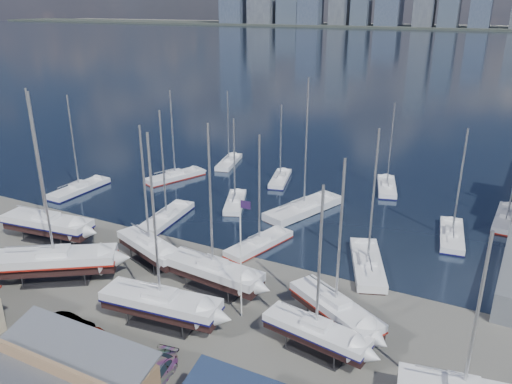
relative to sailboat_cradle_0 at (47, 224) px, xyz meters
The scene contains 28 objects.
ground 21.92m from the sailboat_cradle_0, ahead, with size 1400.00×1400.00×0.00m, color #605E59.
water 307.99m from the sailboat_cradle_0, 85.97° to the left, with size 1400.00×600.00×0.40m, color #182739.
far_shore 567.64m from the sailboat_cradle_0, 87.82° to the left, with size 1400.00×80.00×2.20m, color #2D332D.
shed_grey 28.64m from the sailboat_cradle_0, 40.96° to the right, with size 12.60×8.40×4.17m.
sailboat_cradle_0 is the anchor object (origin of this frame).
sailboat_cradle_1 10.19m from the sailboat_cradle_0, 37.68° to the right, with size 11.96×9.50×19.29m.
sailboat_cradle_2 14.42m from the sailboat_cradle_0, ahead, with size 9.75×5.74×15.43m.
sailboat_cradle_3 23.39m from the sailboat_cradle_0, 18.61° to the right, with size 11.12×4.21×17.42m.
sailboat_cradle_4 23.31m from the sailboat_cradle_0, ahead, with size 10.59×3.86×16.85m.
sailboat_cradle_5 35.95m from the sailboat_cradle_0, ahead, with size 9.21×3.92×14.54m.
sailboat_cradle_6 36.00m from the sailboat_cradle_0, ahead, with size 9.66×7.14×15.56m.
sailboat_moored_0 16.66m from the sailboat_cradle_0, 123.36° to the left, with size 3.17×10.27×15.23m.
sailboat_moored_1 25.08m from the sailboat_cradle_0, 89.00° to the left, with size 6.40×10.32×14.96m.
sailboat_moored_2 35.99m from the sailboat_cradle_0, 83.11° to the left, with size 4.48×9.23×13.43m.
sailboat_moored_3 14.40m from the sailboat_cradle_0, 50.68° to the left, with size 3.85×10.41×15.21m.
sailboat_moored_4 24.52m from the sailboat_cradle_0, 53.90° to the left, with size 5.48×8.80×12.89m.
sailboat_moored_5 35.52m from the sailboat_cradle_0, 63.20° to the left, with size 4.46×8.94×12.88m.
sailboat_moored_6 25.23m from the sailboat_cradle_0, 22.68° to the left, with size 5.08×9.78×14.08m.
sailboat_moored_7 32.42m from the sailboat_cradle_0, 42.18° to the left, with size 7.62×12.98×18.93m.
sailboat_moored_8 47.92m from the sailboat_cradle_0, 48.09° to the left, with size 4.90×9.59×13.80m.
sailboat_moored_9 37.30m from the sailboat_cradle_0, 16.45° to the left, with size 6.49×10.98×16.03m.
sailboat_moored_10 48.34m from the sailboat_cradle_0, 27.32° to the left, with size 3.90×9.80×14.25m.
sailboat_moored_11 57.59m from the sailboat_cradle_0, 32.18° to the left, with size 3.42×10.12×14.89m.
car_a 22.39m from the sailboat_cradle_0, 41.12° to the right, with size 1.80×4.47×1.52m, color gray.
car_b 19.91m from the sailboat_cradle_0, 37.72° to the right, with size 1.63×4.67×1.54m, color gray.
car_c 23.60m from the sailboat_cradle_0, 37.63° to the right, with size 2.68×5.80×1.61m, color gray.
car_d 29.46m from the sailboat_cradle_0, 27.66° to the right, with size 2.07×5.09×1.48m, color gray.
flagpole 28.47m from the sailboat_cradle_0, ahead, with size 1.03×0.12×11.60m.
Camera 1 is at (24.72, -44.10, 26.65)m, focal length 35.00 mm.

